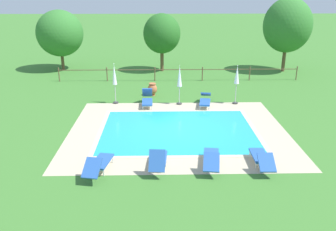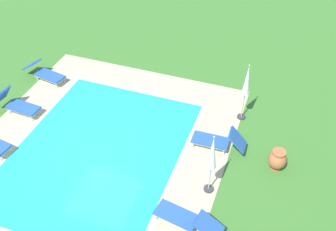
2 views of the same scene
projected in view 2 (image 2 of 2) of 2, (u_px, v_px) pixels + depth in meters
ground_plane at (97, 152)px, 13.88m from camera, size 160.00×160.00×0.00m
pool_deck_paving at (97, 152)px, 13.87m from camera, size 10.61×8.86×0.01m
swimming_pool_water at (97, 152)px, 13.87m from camera, size 7.38×5.63×0.01m
pool_coping_rim at (97, 152)px, 13.87m from camera, size 7.86×6.11×0.01m
sun_lounger_north_near_steps at (186, 219)px, 11.38m from camera, size 0.93×2.14×0.71m
sun_lounger_north_end at (17, 104)px, 15.29m from camera, size 0.73×1.85×1.02m
sun_lounger_south_near_corner at (218, 140)px, 13.77m from camera, size 0.65×1.91×0.95m
sun_lounger_south_mid at (45, 73)px, 16.97m from camera, size 0.97×2.09×0.81m
patio_umbrella_closed_row_west at (246, 84)px, 14.22m from camera, size 0.32×0.32×2.45m
patio_umbrella_closed_row_mid_west at (212, 156)px, 11.58m from camera, size 0.32×0.32×2.38m
terracotta_urn_near_fence at (277, 160)px, 13.02m from camera, size 0.60×0.60×0.81m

